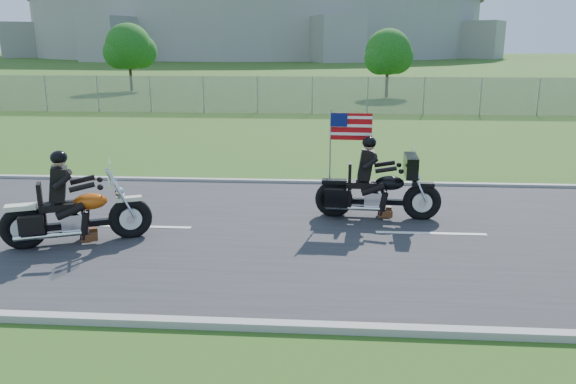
{
  "coord_description": "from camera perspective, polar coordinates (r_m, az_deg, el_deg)",
  "views": [
    {
      "loc": [
        1.9,
        -10.86,
        3.75
      ],
      "look_at": [
        1.11,
        0.0,
        0.85
      ],
      "focal_mm": 35.0,
      "sensor_mm": 36.0,
      "label": 1
    }
  ],
  "objects": [
    {
      "name": "ground",
      "position": [
        11.64,
        -5.49,
        -3.93
      ],
      "size": [
        420.0,
        420.0,
        0.0
      ],
      "primitive_type": "plane",
      "color": "#304816",
      "rests_on": "ground"
    },
    {
      "name": "road",
      "position": [
        11.64,
        -5.5,
        -3.84
      ],
      "size": [
        120.0,
        8.0,
        0.04
      ],
      "primitive_type": "cube",
      "color": "#28282B",
      "rests_on": "ground"
    },
    {
      "name": "curb_north",
      "position": [
        15.48,
        -3.04,
        1.07
      ],
      "size": [
        120.0,
        0.18,
        0.12
      ],
      "primitive_type": "cube",
      "color": "#9E9B93",
      "rests_on": "ground"
    },
    {
      "name": "curb_south",
      "position": [
        7.98,
        -10.39,
        -12.96
      ],
      "size": [
        120.0,
        0.18,
        0.12
      ],
      "primitive_type": "cube",
      "color": "#9E9B93",
      "rests_on": "ground"
    },
    {
      "name": "fence",
      "position": [
        31.74,
        -8.58,
        9.78
      ],
      "size": [
        60.0,
        0.03,
        2.0
      ],
      "primitive_type": "cube",
      "color": "gray",
      "rests_on": "ground"
    },
    {
      "name": "stadium",
      "position": [
        182.57,
        -2.94,
        18.6
      ],
      "size": [
        140.4,
        140.4,
        29.2
      ],
      "color": "#A3A099",
      "rests_on": "ground"
    },
    {
      "name": "tree_fence_near",
      "position": [
        41.12,
        10.19,
        13.6
      ],
      "size": [
        3.52,
        3.28,
        4.75
      ],
      "color": "#382316",
      "rests_on": "ground"
    },
    {
      "name": "tree_fence_mid",
      "position": [
        47.62,
        -15.79,
        13.83
      ],
      "size": [
        3.96,
        3.69,
        5.3
      ],
      "color": "#382316",
      "rests_on": "ground"
    },
    {
      "name": "motorcycle_lead",
      "position": [
        11.38,
        -20.81,
        -2.23
      ],
      "size": [
        2.62,
        1.37,
        1.86
      ],
      "rotation": [
        0.0,
        0.0,
        0.4
      ],
      "color": "black",
      "rests_on": "ground"
    },
    {
      "name": "motorcycle_follow",
      "position": [
        12.33,
        9.07,
        0.05
      ],
      "size": [
        2.73,
        0.9,
        2.28
      ],
      "rotation": [
        0.0,
        0.0,
        -0.05
      ],
      "color": "black",
      "rests_on": "ground"
    }
  ]
}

